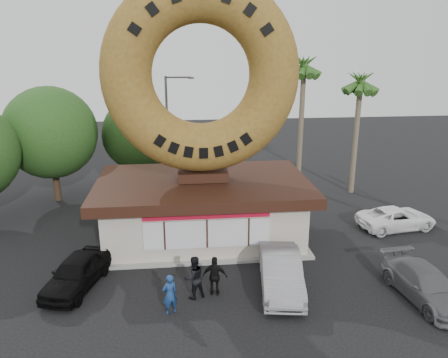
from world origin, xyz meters
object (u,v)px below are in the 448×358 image
car_grey (426,284)px  car_white (396,218)px  person_left (170,294)px  person_right (215,276)px  street_lamp (169,125)px  giant_donut (201,75)px  donut_shop (203,207)px  car_black (76,273)px  car_silver (281,272)px  person_center (194,278)px

car_grey → car_white: car_grey is taller
person_left → person_right: 2.19m
car_grey → street_lamp: bearing=115.8°
giant_donut → person_left: size_ratio=5.84×
donut_shop → car_grey: 11.33m
person_right → car_grey: (8.65, -1.22, -0.21)m
person_right → person_left: bearing=43.6°
giant_donut → car_grey: (8.79, -7.08, -8.05)m
car_black → car_white: size_ratio=0.93×
donut_shop → car_black: 7.49m
donut_shop → street_lamp: street_lamp is taller
giant_donut → car_black: (-5.78, -4.66, -8.00)m
person_left → car_black: 4.69m
donut_shop → person_right: bearing=-88.7°
car_black → car_silver: car_silver is taller
person_left → car_silver: size_ratio=0.35×
giant_donut → car_white: bearing=0.1°
donut_shop → person_center: 6.09m
donut_shop → giant_donut: giant_donut is taller
car_silver → car_white: car_silver is taller
street_lamp → car_black: (-3.93, -14.66, -3.77)m
giant_donut → car_white: 13.73m
car_silver → car_grey: car_silver is taller
car_silver → street_lamp: bearing=115.3°
car_white → person_right: bearing=109.8°
donut_shop → person_right: (0.14, -5.84, -0.90)m
giant_donut → car_silver: giant_donut is taller
street_lamp → person_right: size_ratio=4.60×
street_lamp → person_center: 16.42m
person_center → car_black: size_ratio=0.45×
person_left → person_center: 1.41m
street_lamp → car_white: 16.80m
street_lamp → car_white: size_ratio=1.78×
street_lamp → giant_donut: bearing=-79.5°
person_left → car_white: person_left is taller
car_silver → car_grey: size_ratio=1.05×
street_lamp → person_left: size_ratio=4.76×
person_center → car_white: bearing=-176.0°
donut_shop → person_center: donut_shop is taller
donut_shop → street_lamp: 10.54m
person_right → car_silver: person_right is taller
person_left → car_silver: bearing=172.0°
giant_donut → street_lamp: giant_donut is taller
person_center → car_white: (11.85, 6.02, -0.31)m
person_right → car_white: size_ratio=0.39×
car_silver → donut_shop: bearing=126.2°
person_center → car_grey: size_ratio=0.41×
car_grey → car_white: size_ratio=1.02×
donut_shop → person_right: donut_shop is taller
donut_shop → street_lamp: (-1.86, 10.02, 2.72)m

